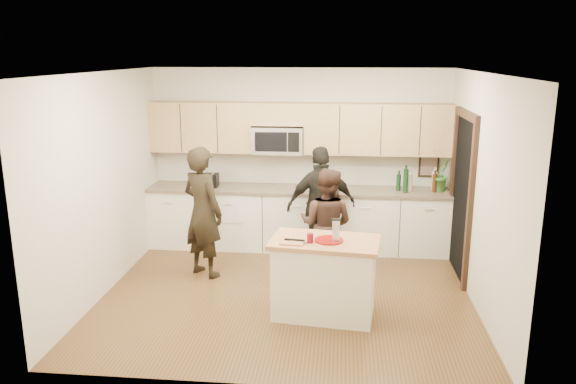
# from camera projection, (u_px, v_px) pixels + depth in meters

# --- Properties ---
(floor) EXTENTS (4.50, 4.50, 0.00)m
(floor) POSITION_uv_depth(u_px,v_px,m) (287.00, 293.00, 7.00)
(floor) COLOR brown
(floor) RESTS_ON ground
(room_shell) EXTENTS (4.52, 4.02, 2.71)m
(room_shell) POSITION_uv_depth(u_px,v_px,m) (287.00, 157.00, 6.58)
(room_shell) COLOR beige
(room_shell) RESTS_ON ground
(back_cabinetry) EXTENTS (4.50, 0.66, 0.94)m
(back_cabinetry) POSITION_uv_depth(u_px,v_px,m) (298.00, 218.00, 8.52)
(back_cabinetry) COLOR white
(back_cabinetry) RESTS_ON ground
(upper_cabinetry) EXTENTS (4.50, 0.33, 0.75)m
(upper_cabinetry) POSITION_uv_depth(u_px,v_px,m) (301.00, 127.00, 8.32)
(upper_cabinetry) COLOR tan
(upper_cabinetry) RESTS_ON ground
(microwave) EXTENTS (0.76, 0.41, 0.40)m
(microwave) POSITION_uv_depth(u_px,v_px,m) (278.00, 140.00, 8.36)
(microwave) COLOR silver
(microwave) RESTS_ON ground
(doorway) EXTENTS (0.06, 1.25, 2.20)m
(doorway) POSITION_uv_depth(u_px,v_px,m) (462.00, 190.00, 7.38)
(doorway) COLOR black
(doorway) RESTS_ON ground
(framed_picture) EXTENTS (0.30, 0.03, 0.38)m
(framed_picture) POSITION_uv_depth(u_px,v_px,m) (429.00, 165.00, 8.42)
(framed_picture) COLOR black
(framed_picture) RESTS_ON ground
(dish_towel) EXTENTS (0.34, 0.60, 0.48)m
(dish_towel) POSITION_uv_depth(u_px,v_px,m) (233.00, 199.00, 8.35)
(dish_towel) COLOR white
(dish_towel) RESTS_ON ground
(island) EXTENTS (1.27, 0.83, 0.90)m
(island) POSITION_uv_depth(u_px,v_px,m) (324.00, 277.00, 6.33)
(island) COLOR white
(island) RESTS_ON ground
(red_plate) EXTENTS (0.32, 0.32, 0.02)m
(red_plate) POSITION_uv_depth(u_px,v_px,m) (329.00, 240.00, 6.19)
(red_plate) COLOR maroon
(red_plate) RESTS_ON island
(box_grater) EXTENTS (0.10, 0.05, 0.25)m
(box_grater) POSITION_uv_depth(u_px,v_px,m) (336.00, 230.00, 6.11)
(box_grater) COLOR silver
(box_grater) RESTS_ON red_plate
(drink_glass) EXTENTS (0.07, 0.07, 0.11)m
(drink_glass) POSITION_uv_depth(u_px,v_px,m) (310.00, 238.00, 6.12)
(drink_glass) COLOR maroon
(drink_glass) RESTS_ON island
(cutting_board) EXTENTS (0.27, 0.21, 0.02)m
(cutting_board) POSITION_uv_depth(u_px,v_px,m) (292.00, 242.00, 6.11)
(cutting_board) COLOR #A67045
(cutting_board) RESTS_ON island
(tongs) EXTENTS (0.23, 0.05, 0.02)m
(tongs) POSITION_uv_depth(u_px,v_px,m) (295.00, 240.00, 6.14)
(tongs) COLOR black
(tongs) RESTS_ON cutting_board
(knife) EXTENTS (0.19, 0.04, 0.01)m
(knife) POSITION_uv_depth(u_px,v_px,m) (299.00, 241.00, 6.12)
(knife) COLOR silver
(knife) RESTS_ON cutting_board
(toaster) EXTENTS (0.29, 0.21, 0.20)m
(toaster) POSITION_uv_depth(u_px,v_px,m) (208.00, 180.00, 8.49)
(toaster) COLOR black
(toaster) RESTS_ON back_cabinetry
(bottle_cluster) EXTENTS (0.60, 0.29, 0.41)m
(bottle_cluster) POSITION_uv_depth(u_px,v_px,m) (418.00, 180.00, 8.18)
(bottle_cluster) COLOR black
(bottle_cluster) RESTS_ON back_cabinetry
(orchid) EXTENTS (0.35, 0.34, 0.50)m
(orchid) POSITION_uv_depth(u_px,v_px,m) (442.00, 174.00, 8.18)
(orchid) COLOR #366B2A
(orchid) RESTS_ON back_cabinetry
(woman_left) EXTENTS (0.76, 0.70, 1.75)m
(woman_left) POSITION_uv_depth(u_px,v_px,m) (203.00, 212.00, 7.39)
(woman_left) COLOR black
(woman_left) RESTS_ON ground
(woman_center) EXTENTS (0.86, 0.75, 1.49)m
(woman_center) POSITION_uv_depth(u_px,v_px,m) (326.00, 225.00, 7.29)
(woman_center) COLOR #332119
(woman_center) RESTS_ON ground
(woman_right) EXTENTS (1.06, 0.67, 1.67)m
(woman_right) POSITION_uv_depth(u_px,v_px,m) (321.00, 205.00, 7.85)
(woman_right) COLOR black
(woman_right) RESTS_ON ground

